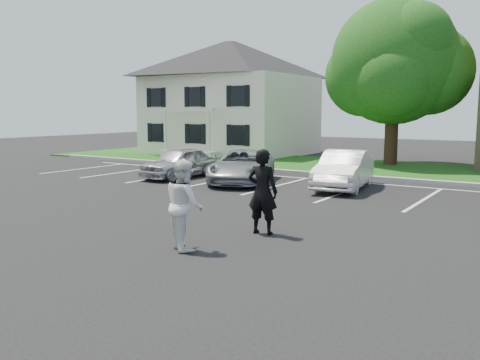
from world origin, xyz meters
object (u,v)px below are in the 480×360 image
at_px(house, 231,98).
at_px(man_white_shirt, 184,204).
at_px(tree, 396,65).
at_px(man_black_suit, 263,192).
at_px(car_silver_west, 180,163).
at_px(car_silver_minivan, 242,166).
at_px(car_white_sedan, 344,170).

bearing_deg(house, man_white_shirt, -58.43).
xyz_separation_m(house, tree, (11.79, -1.85, 1.52)).
height_order(man_black_suit, car_silver_west, man_black_suit).
bearing_deg(car_silver_west, tree, 60.21).
relative_size(car_silver_west, car_silver_minivan, 0.82).
height_order(man_black_suit, car_silver_minivan, man_black_suit).
xyz_separation_m(man_black_suit, man_white_shirt, (-0.72, -2.05, -0.06)).
distance_m(man_white_shirt, car_silver_west, 11.76).
bearing_deg(car_silver_minivan, man_white_shirt, -86.95).
xyz_separation_m(car_silver_minivan, car_white_sedan, (4.14, 0.68, 0.05)).
relative_size(tree, man_white_shirt, 4.58).
bearing_deg(man_black_suit, car_silver_minivan, -61.79).
bearing_deg(car_silver_minivan, house, 103.04).
bearing_deg(house, tree, -8.91).
xyz_separation_m(tree, man_black_suit, (1.87, -17.16, -4.33)).
relative_size(man_white_shirt, car_silver_west, 0.49).
relative_size(house, car_silver_west, 2.61).
xyz_separation_m(man_white_shirt, car_silver_minivan, (-4.42, 9.19, -0.29)).
height_order(car_silver_minivan, car_white_sedan, car_white_sedan).
height_order(man_black_suit, car_white_sedan, man_black_suit).
distance_m(man_black_suit, car_silver_minivan, 8.80).
distance_m(man_black_suit, man_white_shirt, 2.18).
height_order(man_white_shirt, car_silver_minivan, man_white_shirt).
bearing_deg(car_silver_minivan, car_silver_west, 160.80).
xyz_separation_m(tree, car_silver_minivan, (-3.27, -10.02, -4.68)).
height_order(house, man_black_suit, house).
distance_m(tree, man_white_shirt, 19.74).
height_order(car_silver_west, car_white_sedan, car_white_sedan).
relative_size(car_silver_minivan, car_white_sedan, 1.10).
bearing_deg(man_white_shirt, man_black_suit, -75.24).
distance_m(man_black_suit, car_silver_west, 10.82).
distance_m(house, man_black_suit, 23.57).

